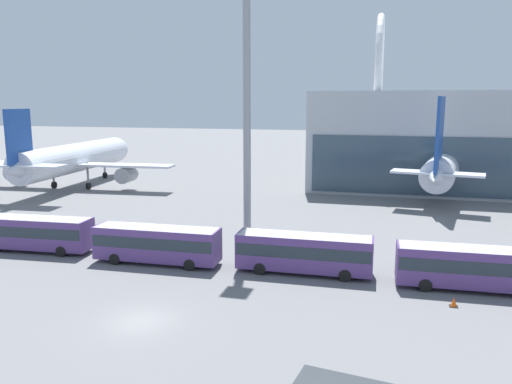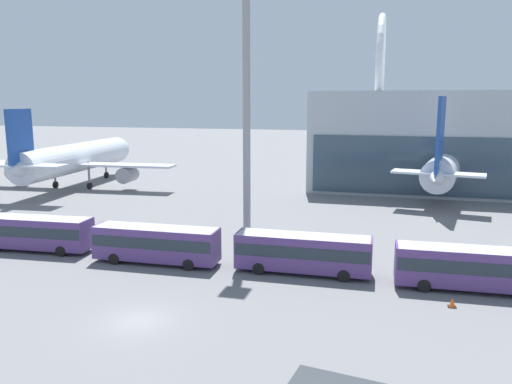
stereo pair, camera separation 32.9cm
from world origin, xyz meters
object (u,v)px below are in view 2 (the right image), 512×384
object	(u,v)px
airliner_at_gate_far	(447,164)
floodlight_mast	(246,79)
traffic_cone_0	(452,303)
shuttle_bus_1	(34,231)
shuttle_bus_4	(472,266)
shuttle_bus_2	(156,242)
shuttle_bus_3	(303,251)
airliner_at_gate_near	(73,159)

from	to	relation	value
airliner_at_gate_far	floodlight_mast	bearing A→B (deg)	157.09
traffic_cone_0	shuttle_bus_1	bearing A→B (deg)	174.01
airliner_at_gate_far	shuttle_bus_4	xyz separation A→B (m)	(-2.32, -43.22, -2.59)
shuttle_bus_2	shuttle_bus_3	distance (m)	12.93
airliner_at_gate_near	shuttle_bus_3	distance (m)	53.74
shuttle_bus_1	shuttle_bus_2	world-z (taller)	same
airliner_at_gate_far	shuttle_bus_4	distance (m)	43.36
floodlight_mast	traffic_cone_0	xyz separation A→B (m)	(18.42, -12.38, -15.93)
airliner_at_gate_near	traffic_cone_0	size ratio (longest dim) A/B	51.95
shuttle_bus_4	shuttle_bus_1	bearing A→B (deg)	177.85
shuttle_bus_3	traffic_cone_0	distance (m)	12.08
airliner_at_gate_far	shuttle_bus_2	world-z (taller)	airliner_at_gate_far
shuttle_bus_1	traffic_cone_0	xyz separation A→B (m)	(37.06, -3.89, -1.58)
airliner_at_gate_far	shuttle_bus_4	world-z (taller)	airliner_at_gate_far
shuttle_bus_2	traffic_cone_0	bearing A→B (deg)	-9.68
airliner_at_gate_near	shuttle_bus_1	bearing A→B (deg)	-155.29
shuttle_bus_4	floodlight_mast	size ratio (longest dim) A/B	0.38
airliner_at_gate_far	traffic_cone_0	xyz separation A→B (m)	(-4.00, -46.95, -4.17)
floodlight_mast	shuttle_bus_3	bearing A→B (deg)	-48.80
shuttle_bus_2	traffic_cone_0	distance (m)	24.44
shuttle_bus_3	traffic_cone_0	world-z (taller)	shuttle_bus_3
shuttle_bus_2	traffic_cone_0	world-z (taller)	shuttle_bus_2
shuttle_bus_1	shuttle_bus_4	xyz separation A→B (m)	(38.74, -0.16, 0.00)
airliner_at_gate_far	floodlight_mast	size ratio (longest dim) A/B	1.49
airliner_at_gate_far	shuttle_bus_1	world-z (taller)	airliner_at_gate_far
shuttle_bus_2	shuttle_bus_4	xyz separation A→B (m)	(25.83, 0.27, 0.00)
shuttle_bus_3	floodlight_mast	bearing A→B (deg)	130.24
shuttle_bus_3	traffic_cone_0	bearing A→B (deg)	-21.32
airliner_at_gate_near	airliner_at_gate_far	bearing A→B (deg)	-83.46
airliner_at_gate_near	traffic_cone_0	world-z (taller)	airliner_at_gate_near
airliner_at_gate_far	traffic_cone_0	size ratio (longest dim) A/B	65.42
shuttle_bus_1	traffic_cone_0	bearing A→B (deg)	-9.82
shuttle_bus_4	floodlight_mast	world-z (taller)	floodlight_mast
shuttle_bus_3	floodlight_mast	size ratio (longest dim) A/B	0.38
shuttle_bus_1	airliner_at_gate_near	bearing A→B (deg)	115.25
airliner_at_gate_far	floodlight_mast	world-z (taller)	floodlight_mast
airliner_at_gate_near	floodlight_mast	xyz separation A→B (m)	(36.29, -23.24, 11.43)
floodlight_mast	airliner_at_gate_far	bearing A→B (deg)	57.02
shuttle_bus_1	shuttle_bus_3	xyz separation A→B (m)	(25.83, 0.28, 0.00)
shuttle_bus_3	airliner_at_gate_far	bearing A→B (deg)	69.44
airliner_at_gate_near	shuttle_bus_1	distance (m)	36.43
shuttle_bus_3	floodlight_mast	xyz separation A→B (m)	(-7.19, 8.22, 14.35)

